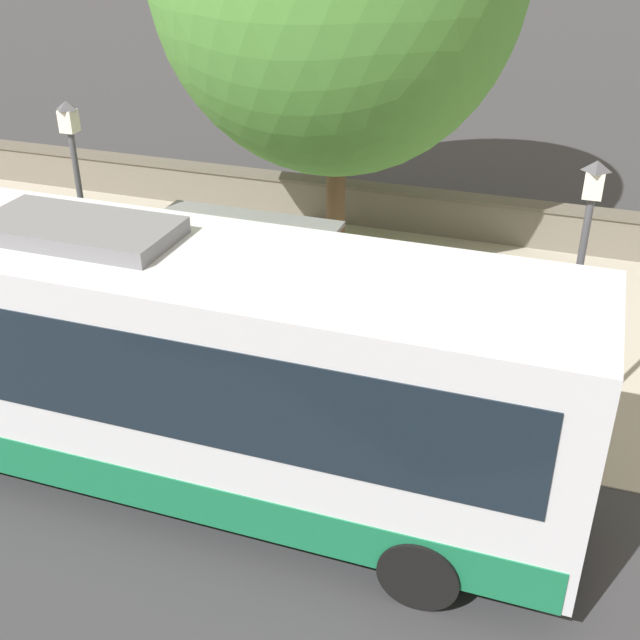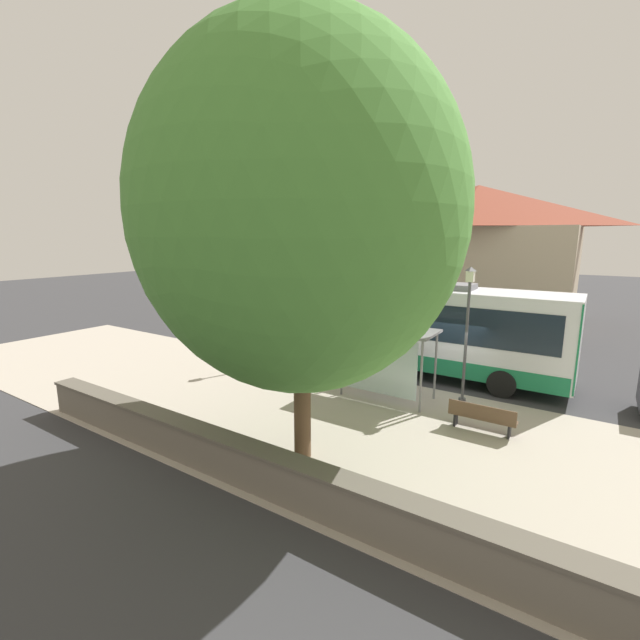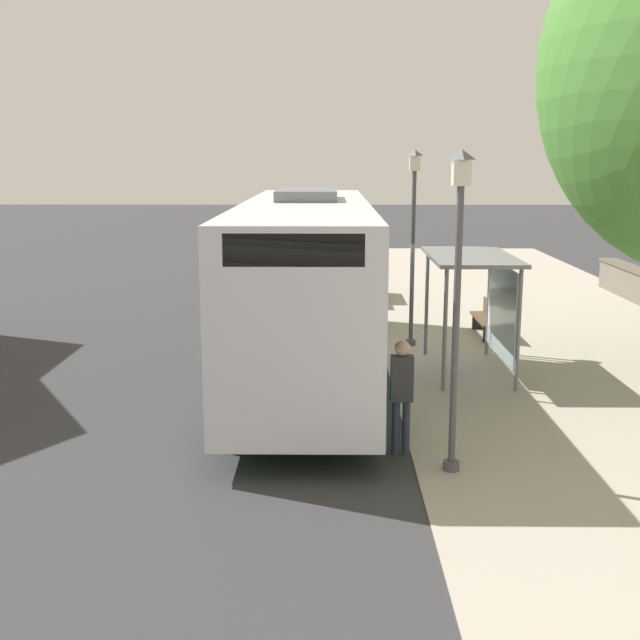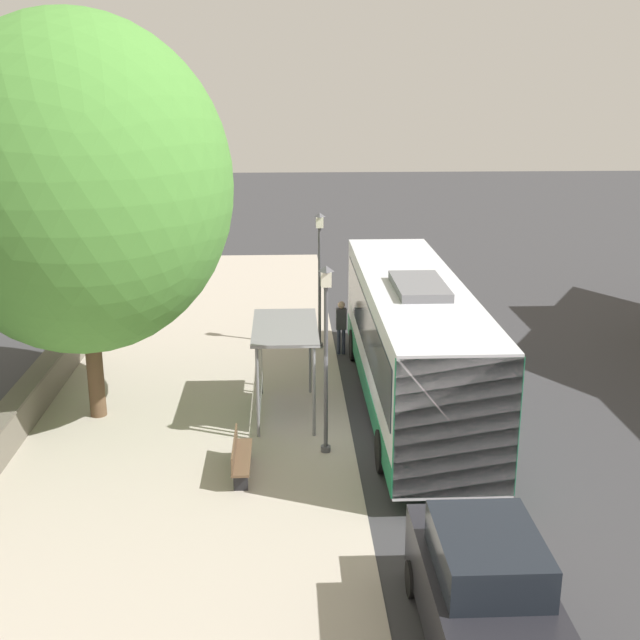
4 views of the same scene
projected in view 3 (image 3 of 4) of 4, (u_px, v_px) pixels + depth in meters
The scene contains 9 objects.
ground_plane at pixel (383, 354), 18.70m from camera, with size 120.00×120.00×0.00m, color #353538.
sidewalk_plaza at pixel (576, 354), 18.65m from camera, with size 9.00×44.00×0.02m.
bus at pixel (306, 282), 16.62m from camera, with size 2.66×11.73×3.84m.
bus_shelter at pixel (478, 275), 16.75m from camera, with size 1.72×3.26×2.52m.
pedestrian at pixel (402, 387), 12.19m from camera, with size 0.34×0.24×1.81m.
bench at pixel (486, 318), 20.48m from camera, with size 0.40×1.90×0.88m.
street_lamp_near at pixel (457, 287), 11.19m from camera, with size 0.28×0.28×4.62m.
street_lamp_far at pixel (413, 232), 18.98m from camera, with size 0.28×0.28×4.69m.
parked_car_behind_bus at pixel (324, 266), 26.29m from camera, with size 1.98×4.10×2.09m.
Camera 3 is at (1.28, 18.18, 4.52)m, focal length 45.00 mm.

